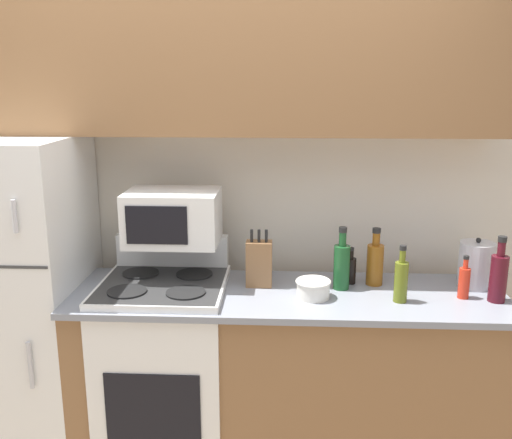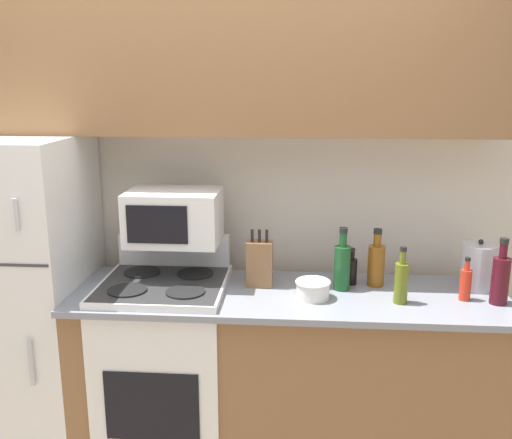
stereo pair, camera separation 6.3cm
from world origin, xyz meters
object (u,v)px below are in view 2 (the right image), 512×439
at_px(bottle_wine_green, 342,265).
at_px(bottle_soy_sauce, 352,270).
at_px(bottle_wine_red, 500,278).
at_px(refrigerator, 18,298).
at_px(stove, 167,368).
at_px(microwave, 174,217).
at_px(bottle_whiskey, 376,263).
at_px(knife_block, 260,263).
at_px(bowl, 313,289).
at_px(bottle_olive_oil, 401,281).
at_px(kettle, 479,266).
at_px(bottle_hot_sauce, 466,283).

distance_m(bottle_wine_green, bottle_soy_sauce, 0.10).
bearing_deg(bottle_wine_red, refrigerator, 176.83).
xyz_separation_m(bottle_soy_sauce, bottle_wine_red, (0.63, -0.20, 0.05)).
height_order(stove, microwave, microwave).
bearing_deg(bottle_whiskey, knife_block, -175.17).
bearing_deg(bowl, bottle_soy_sauce, 46.28).
relative_size(stove, bottle_olive_oil, 4.19).
bearing_deg(bottle_wine_red, bowl, 179.98).
height_order(bottle_soy_sauce, kettle, kettle).
height_order(bowl, bottle_olive_oil, bottle_olive_oil).
height_order(refrigerator, bowl, refrigerator).
relative_size(bottle_soy_sauce, kettle, 0.75).
bearing_deg(microwave, bottle_wine_green, -4.03).
xyz_separation_m(bottle_soy_sauce, bottle_olive_oil, (0.20, -0.22, 0.03)).
xyz_separation_m(bowl, kettle, (0.78, 0.19, 0.06)).
height_order(stove, bottle_wine_red, bottle_wine_red).
relative_size(knife_block, kettle, 1.16).
bearing_deg(microwave, bowl, -15.01).
relative_size(refrigerator, knife_block, 5.73).
relative_size(refrigerator, bottle_whiskey, 5.72).
bearing_deg(bottle_hot_sauce, bottle_olive_oil, -168.80).
xyz_separation_m(stove, bottle_hot_sauce, (1.38, -0.03, 0.49)).
bearing_deg(bottle_hot_sauce, bowl, -177.32).
distance_m(bowl, bottle_soy_sauce, 0.27).
height_order(refrigerator, bottle_soy_sauce, refrigerator).
bearing_deg(microwave, bottle_whiskey, 0.61).
relative_size(bottle_whiskey, bottle_wine_green, 0.93).
height_order(refrigerator, bottle_wine_red, refrigerator).
bearing_deg(kettle, bottle_wine_red, -78.59).
height_order(bottle_wine_green, kettle, bottle_wine_green).
bearing_deg(bottle_olive_oil, bottle_wine_green, 149.14).
distance_m(knife_block, bottle_soy_sauce, 0.45).
relative_size(microwave, bottle_soy_sauce, 2.43).
relative_size(bottle_wine_red, kettle, 1.24).
xyz_separation_m(microwave, kettle, (1.44, 0.01, -0.22)).
xyz_separation_m(stove, knife_block, (0.45, 0.08, 0.53)).
relative_size(stove, bottle_wine_red, 3.63).
height_order(refrigerator, bottle_whiskey, refrigerator).
distance_m(bottle_soy_sauce, bottle_olive_oil, 0.30).
relative_size(stove, bottle_wine_green, 3.63).
distance_m(stove, bottle_wine_green, 1.00).
height_order(bottle_olive_oil, kettle, bottle_olive_oil).
height_order(bottle_hot_sauce, bottle_wine_green, bottle_wine_green).
relative_size(refrigerator, microwave, 3.66).
bearing_deg(refrigerator, bottle_wine_green, -0.14).
distance_m(bottle_olive_oil, kettle, 0.45).
xyz_separation_m(stove, bottle_whiskey, (1.01, 0.12, 0.53)).
bearing_deg(bottle_wine_red, bottle_hot_sauce, 166.79).
height_order(bottle_soy_sauce, bottle_wine_red, bottle_wine_red).
distance_m(microwave, bottle_wine_red, 1.51).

